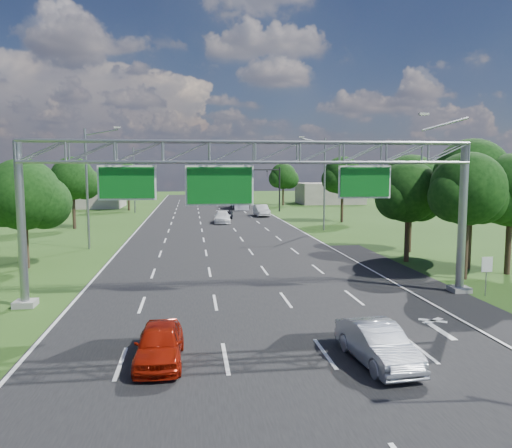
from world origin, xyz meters
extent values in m
plane|color=#294A16|center=(0.00, 30.00, 0.00)|extent=(220.00, 220.00, 0.00)
cube|color=black|center=(0.00, 30.00, 0.00)|extent=(18.00, 180.00, 0.02)
cube|color=black|center=(10.20, 14.00, 0.00)|extent=(3.00, 30.00, 0.02)
cube|color=gray|center=(11.50, 12.00, 0.15)|extent=(1.00, 1.00, 0.30)
cylinder|color=gray|center=(11.50, 12.00, 4.00)|extent=(0.44, 0.44, 8.00)
cube|color=gray|center=(-11.00, 12.00, 0.15)|extent=(1.00, 1.00, 0.30)
cylinder|color=gray|center=(-11.00, 12.00, 4.00)|extent=(0.40, 0.40, 8.00)
cylinder|color=gray|center=(10.30, 12.00, 9.00)|extent=(2.54, 0.12, 0.79)
cube|color=beige|center=(9.10, 12.00, 9.50)|extent=(0.50, 0.22, 0.12)
cube|color=white|center=(-6.00, 11.98, 6.00)|extent=(2.80, 0.05, 1.70)
cube|color=#0B5A18|center=(-6.00, 11.92, 6.00)|extent=(2.62, 0.05, 1.52)
cube|color=white|center=(-1.50, 11.98, 5.85)|extent=(3.40, 0.05, 2.00)
cube|color=#0B5A18|center=(-1.50, 11.92, 5.85)|extent=(3.22, 0.05, 1.82)
cube|color=white|center=(6.00, 11.98, 6.00)|extent=(2.80, 0.05, 1.70)
cube|color=#0B5A18|center=(6.00, 11.92, 6.00)|extent=(2.62, 0.05, 1.52)
cylinder|color=gray|center=(12.40, 11.00, 1.00)|extent=(0.06, 0.06, 2.00)
cube|color=white|center=(12.40, 10.97, 1.70)|extent=(0.60, 0.04, 0.80)
cylinder|color=black|center=(11.00, 65.00, 3.50)|extent=(0.24, 0.24, 7.00)
cylinder|color=black|center=(5.00, 65.00, 6.60)|extent=(12.00, 0.18, 0.18)
imported|color=black|center=(-1.00, 65.00, 6.05)|extent=(0.18, 0.22, 1.10)
imported|color=black|center=(4.00, 65.00, 6.05)|extent=(0.18, 0.22, 1.10)
imported|color=black|center=(9.00, 65.00, 6.05)|extent=(0.18, 0.22, 1.10)
cylinder|color=gray|center=(-11.50, 30.00, 5.00)|extent=(0.20, 0.20, 10.00)
cylinder|color=gray|center=(-10.20, 30.00, 9.70)|extent=(2.78, 0.12, 0.60)
cube|color=beige|center=(-8.90, 30.00, 10.10)|extent=(0.55, 0.22, 0.12)
cylinder|color=gray|center=(-11.50, 65.00, 5.00)|extent=(0.20, 0.20, 10.00)
cylinder|color=gray|center=(-10.20, 65.00, 9.70)|extent=(2.78, 0.12, 0.60)
cube|color=beige|center=(-8.90, 65.00, 10.10)|extent=(0.55, 0.22, 0.12)
cylinder|color=gray|center=(11.50, 40.00, 5.00)|extent=(0.20, 0.20, 10.00)
cylinder|color=gray|center=(10.20, 40.00, 9.70)|extent=(2.78, 0.12, 0.60)
cube|color=beige|center=(8.90, 40.00, 10.10)|extent=(0.55, 0.22, 0.12)
cylinder|color=#2D2116|center=(13.50, 15.00, 1.87)|extent=(0.36, 0.36, 3.74)
sphere|color=black|center=(13.50, 15.00, 5.50)|extent=(4.40, 4.40, 4.40)
sphere|color=black|center=(14.60, 15.40, 4.95)|extent=(3.30, 3.30, 3.30)
sphere|color=black|center=(12.51, 14.70, 5.06)|extent=(3.08, 3.08, 3.08)
cylinder|color=#2D2116|center=(15.50, 18.00, 2.09)|extent=(0.36, 0.36, 4.18)
sphere|color=black|center=(15.50, 18.00, 6.18)|extent=(5.00, 5.00, 5.00)
sphere|color=black|center=(16.75, 18.40, 5.55)|extent=(3.75, 3.75, 3.75)
sphere|color=black|center=(14.38, 17.70, 5.68)|extent=(3.50, 3.50, 3.50)
cylinder|color=#2D2116|center=(12.50, 21.00, 1.65)|extent=(0.36, 0.36, 3.30)
sphere|color=black|center=(12.50, 21.00, 5.06)|extent=(4.40, 4.40, 4.40)
sphere|color=black|center=(13.60, 21.40, 4.51)|extent=(3.30, 3.30, 3.30)
sphere|color=black|center=(11.51, 20.70, 4.62)|extent=(3.08, 3.08, 3.08)
cylinder|color=#2D2116|center=(17.00, 16.00, 1.76)|extent=(0.36, 0.36, 3.52)
sphere|color=black|center=(17.00, 16.00, 5.36)|extent=(4.60, 4.60, 4.60)
sphere|color=black|center=(15.96, 15.70, 4.90)|extent=(3.22, 3.22, 3.22)
cylinder|color=#2D2116|center=(14.50, 25.00, 1.76)|extent=(0.36, 0.36, 3.52)
sphere|color=black|center=(14.50, 25.00, 5.44)|extent=(4.80, 4.80, 4.80)
sphere|color=black|center=(15.70, 25.40, 4.84)|extent=(3.60, 3.60, 3.60)
sphere|color=black|center=(13.42, 24.70, 4.96)|extent=(3.36, 3.36, 3.36)
cylinder|color=#2D2116|center=(-14.00, 22.00, 1.54)|extent=(0.36, 0.36, 3.08)
sphere|color=black|center=(-14.00, 22.00, 5.00)|extent=(4.80, 4.80, 4.80)
sphere|color=black|center=(-12.80, 22.40, 4.40)|extent=(3.60, 3.60, 3.60)
sphere|color=black|center=(-15.08, 21.70, 4.52)|extent=(3.36, 3.36, 3.36)
cylinder|color=#2D2116|center=(-16.00, 45.00, 1.87)|extent=(0.36, 0.36, 3.74)
sphere|color=black|center=(-16.00, 45.00, 5.66)|extent=(4.80, 4.80, 4.80)
sphere|color=black|center=(-14.80, 45.40, 5.06)|extent=(3.60, 3.60, 3.60)
sphere|color=black|center=(-17.08, 44.70, 5.18)|extent=(3.36, 3.36, 3.36)
cylinder|color=#2D2116|center=(-13.00, 70.00, 1.65)|extent=(0.36, 0.36, 3.30)
sphere|color=black|center=(-13.00, 70.00, 5.22)|extent=(4.80, 4.80, 4.80)
sphere|color=black|center=(-11.80, 70.40, 4.62)|extent=(3.60, 3.60, 3.60)
sphere|color=black|center=(-14.08, 69.70, 4.74)|extent=(3.36, 3.36, 3.36)
cylinder|color=#2D2116|center=(16.00, 48.00, 1.98)|extent=(0.36, 0.36, 3.96)
sphere|color=black|center=(16.00, 48.00, 5.88)|extent=(4.80, 4.80, 4.80)
sphere|color=black|center=(17.20, 48.40, 5.28)|extent=(3.60, 3.60, 3.60)
sphere|color=black|center=(14.92, 47.70, 5.40)|extent=(3.36, 3.36, 3.36)
cylinder|color=#2D2116|center=(14.00, 78.00, 1.76)|extent=(0.36, 0.36, 3.52)
sphere|color=black|center=(14.00, 78.00, 5.44)|extent=(4.80, 4.80, 4.80)
sphere|color=black|center=(15.20, 78.40, 4.84)|extent=(3.60, 3.60, 3.60)
sphere|color=black|center=(12.92, 77.70, 4.96)|extent=(3.36, 3.36, 3.36)
cube|color=gray|center=(-22.00, 78.00, 2.50)|extent=(14.00, 10.00, 5.00)
cube|color=gray|center=(24.00, 82.00, 2.00)|extent=(12.00, 9.00, 4.00)
imported|color=#A01707|center=(-4.07, 3.96, 0.67)|extent=(1.65, 3.98, 1.35)
imported|color=#B3B8C0|center=(3.35, 2.93, 0.70)|extent=(1.86, 4.35, 1.39)
imported|color=white|center=(0.91, 49.06, 0.71)|extent=(2.31, 5.03, 1.42)
imported|color=black|center=(1.69, 54.72, 0.58)|extent=(2.33, 4.34, 1.16)
imported|color=silver|center=(7.01, 57.25, 0.81)|extent=(1.93, 5.01, 1.63)
cube|color=beige|center=(5.35, 73.27, 1.71)|extent=(2.90, 6.38, 3.11)
cube|color=silver|center=(5.35, 68.92, 1.14)|extent=(2.53, 2.44, 2.28)
cylinder|color=black|center=(4.21, 69.12, 0.52)|extent=(0.36, 1.04, 1.04)
cylinder|color=black|center=(6.49, 69.12, 0.52)|extent=(0.36, 1.04, 1.04)
cylinder|color=black|center=(4.21, 75.35, 0.52)|extent=(0.36, 1.04, 1.04)
cylinder|color=black|center=(6.49, 75.35, 0.52)|extent=(0.36, 1.04, 1.04)
camera|label=1|loc=(-2.92, -12.94, 6.64)|focal=35.00mm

